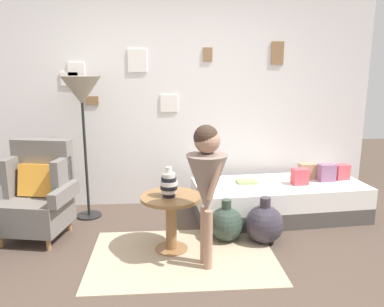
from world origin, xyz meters
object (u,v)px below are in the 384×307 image
at_px(floor_lamp, 82,95).
at_px(book_on_daybed, 247,182).
at_px(demijohn_near, 226,224).
at_px(demijohn_far, 264,224).
at_px(armchair, 37,194).
at_px(daybed, 279,200).
at_px(side_table, 171,212).
at_px(vase_striped, 169,184).
at_px(person_child, 207,177).

relative_size(floor_lamp, book_on_daybed, 7.22).
bearing_deg(book_on_daybed, demijohn_near, -118.69).
height_order(book_on_daybed, demijohn_near, book_on_daybed).
bearing_deg(demijohn_far, armchair, 171.89).
bearing_deg(daybed, side_table, -149.37).
bearing_deg(side_table, armchair, 162.50).
xyz_separation_m(side_table, vase_striped, (-0.02, -0.01, 0.27)).
relative_size(armchair, person_child, 0.79).
bearing_deg(demijohn_near, person_child, -117.09).
relative_size(daybed, demijohn_far, 4.28).
relative_size(floor_lamp, demijohn_far, 3.46).
distance_m(daybed, floor_lamp, 2.48).
height_order(armchair, vase_striped, armchair).
bearing_deg(person_child, demijohn_far, 34.51).
distance_m(vase_striped, floor_lamp, 1.49).
distance_m(floor_lamp, person_child, 1.83).
distance_m(daybed, demijohn_near, 0.90).
relative_size(book_on_daybed, demijohn_near, 0.52).
xyz_separation_m(person_child, book_on_daybed, (0.58, 1.09, -0.38)).
distance_m(side_table, demijohn_far, 0.93).
xyz_separation_m(vase_striped, person_child, (0.31, -0.31, 0.15)).
xyz_separation_m(side_table, floor_lamp, (-0.93, 0.90, 1.00)).
height_order(vase_striped, person_child, person_child).
bearing_deg(daybed, person_child, -131.92).
bearing_deg(book_on_daybed, person_child, -117.97).
bearing_deg(demijohn_far, book_on_daybed, 93.14).
height_order(daybed, vase_striped, vase_striped).
xyz_separation_m(vase_striped, demijohn_far, (0.92, 0.11, -0.46)).
bearing_deg(book_on_daybed, side_table, -138.56).
height_order(side_table, floor_lamp, floor_lamp).
bearing_deg(demijohn_near, vase_striped, -161.88).
distance_m(armchair, vase_striped, 1.39).
bearing_deg(demijohn_near, book_on_daybed, 61.31).
xyz_separation_m(daybed, floor_lamp, (-2.17, 0.17, 1.18)).
bearing_deg(armchair, demijohn_near, -7.56).
bearing_deg(floor_lamp, vase_striped, -45.18).
relative_size(armchair, vase_striped, 3.49).
bearing_deg(side_table, floor_lamp, 135.75).
relative_size(vase_striped, demijohn_near, 0.66).
xyz_separation_m(side_table, demijohn_near, (0.54, 0.17, -0.21)).
xyz_separation_m(armchair, floor_lamp, (0.40, 0.49, 0.94)).
xyz_separation_m(book_on_daybed, demijohn_near, (-0.33, -0.60, -0.24)).
bearing_deg(demijohn_near, daybed, 38.96).
distance_m(side_table, vase_striped, 0.27).
xyz_separation_m(armchair, book_on_daybed, (2.20, 0.35, -0.02)).
height_order(armchair, book_on_daybed, armchair).
height_order(armchair, daybed, armchair).
bearing_deg(demijohn_near, side_table, -162.61).
xyz_separation_m(daybed, side_table, (-1.24, -0.74, 0.18)).
bearing_deg(daybed, demijohn_far, -117.75).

